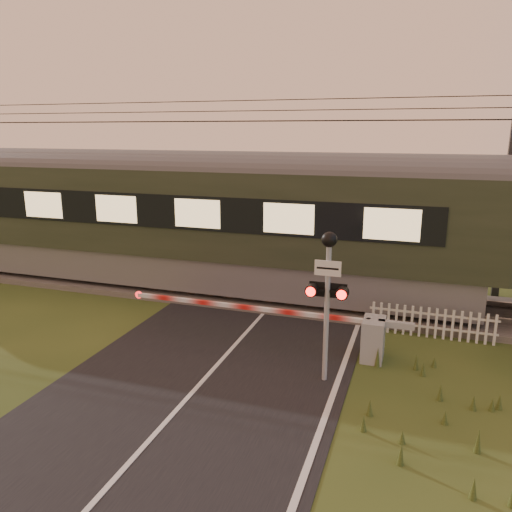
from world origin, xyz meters
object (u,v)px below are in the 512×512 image
(boom_gate, at_px, (355,334))
(crossing_signal, at_px, (328,281))
(picket_fence, at_px, (432,323))
(catenary_mast, at_px, (508,188))

(boom_gate, bearing_deg, crossing_signal, -108.16)
(crossing_signal, bearing_deg, boom_gate, 71.84)
(boom_gate, height_order, picket_fence, boom_gate)
(catenary_mast, bearing_deg, boom_gate, -122.41)
(boom_gate, distance_m, crossing_signal, 2.22)
(boom_gate, xyz_separation_m, catenary_mast, (3.72, 5.86, 2.96))
(crossing_signal, relative_size, catenary_mast, 0.48)
(crossing_signal, bearing_deg, catenary_mast, 60.06)
(boom_gate, height_order, crossing_signal, crossing_signal)
(crossing_signal, xyz_separation_m, catenary_mast, (4.17, 7.25, 1.28))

